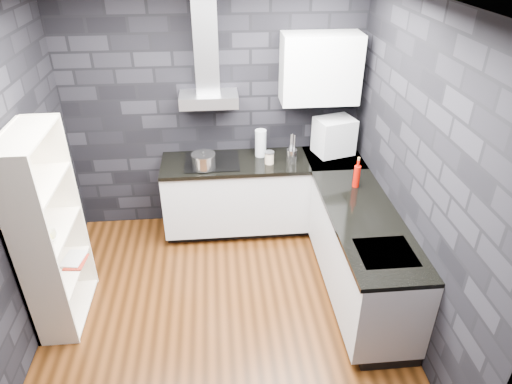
{
  "coord_description": "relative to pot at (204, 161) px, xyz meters",
  "views": [
    {
      "loc": [
        0.02,
        -3.14,
        3.14
      ],
      "look_at": [
        0.35,
        0.45,
        1.0
      ],
      "focal_mm": 32.0,
      "sensor_mm": 36.0,
      "label": 1
    }
  ],
  "objects": [
    {
      "name": "ground",
      "position": [
        0.13,
        -1.15,
        -0.98
      ],
      "size": [
        3.2,
        3.2,
        0.0
      ],
      "primitive_type": "plane",
      "color": "#49240D"
    },
    {
      "name": "ceiling",
      "position": [
        0.13,
        -1.15,
        1.72
      ],
      "size": [
        3.2,
        3.2,
        0.0
      ],
      "primitive_type": "plane",
      "rotation": [
        3.14,
        0.0,
        0.0
      ],
      "color": "white"
    },
    {
      "name": "wall_back",
      "position": [
        0.13,
        0.47,
        0.37
      ],
      "size": [
        3.2,
        0.05,
        2.7
      ],
      "primitive_type": "cube",
      "color": "black",
      "rests_on": "ground"
    },
    {
      "name": "wall_front",
      "position": [
        0.13,
        -2.78,
        0.37
      ],
      "size": [
        3.2,
        0.05,
        2.7
      ],
      "primitive_type": "cube",
      "color": "black",
      "rests_on": "ground"
    },
    {
      "name": "wall_left",
      "position": [
        -1.49,
        -1.15,
        0.37
      ],
      "size": [
        0.05,
        3.2,
        2.7
      ],
      "primitive_type": "cube",
      "color": "black",
      "rests_on": "ground"
    },
    {
      "name": "wall_right",
      "position": [
        1.76,
        -1.15,
        0.37
      ],
      "size": [
        0.05,
        3.2,
        2.7
      ],
      "primitive_type": "cube",
      "color": "black",
      "rests_on": "ground"
    },
    {
      "name": "toekick_back",
      "position": [
        0.63,
        0.19,
        -0.93
      ],
      "size": [
        2.18,
        0.5,
        0.1
      ],
      "primitive_type": "cube",
      "color": "black",
      "rests_on": "ground"
    },
    {
      "name": "toekick_right",
      "position": [
        1.47,
        -1.05,
        -0.93
      ],
      "size": [
        0.5,
        1.78,
        0.1
      ],
      "primitive_type": "cube",
      "color": "black",
      "rests_on": "ground"
    },
    {
      "name": "counter_back_cab",
      "position": [
        0.63,
        0.15,
        -0.5
      ],
      "size": [
        2.2,
        0.6,
        0.76
      ],
      "primitive_type": "cube",
      "color": "silver",
      "rests_on": "ground"
    },
    {
      "name": "counter_right_cab",
      "position": [
        1.43,
        -1.05,
        -0.5
      ],
      "size": [
        0.6,
        1.8,
        0.76
      ],
      "primitive_type": "cube",
      "color": "silver",
      "rests_on": "ground"
    },
    {
      "name": "counter_back_top",
      "position": [
        0.63,
        0.14,
        -0.1
      ],
      "size": [
        2.2,
        0.62,
        0.04
      ],
      "primitive_type": "cube",
      "color": "black",
      "rests_on": "counter_back_cab"
    },
    {
      "name": "counter_right_top",
      "position": [
        1.42,
        -1.05,
        -0.1
      ],
      "size": [
        0.62,
        1.8,
        0.04
      ],
      "primitive_type": "cube",
      "color": "black",
      "rests_on": "counter_right_cab"
    },
    {
      "name": "counter_corner_top",
      "position": [
        1.43,
        0.15,
        -0.1
      ],
      "size": [
        0.62,
        0.62,
        0.04
      ],
      "primitive_type": "cube",
      "color": "black",
      "rests_on": "counter_right_cab"
    },
    {
      "name": "hood_body",
      "position": [
        0.08,
        0.28,
        0.58
      ],
      "size": [
        0.6,
        0.34,
        0.12
      ],
      "primitive_type": "cube",
      "color": "silver",
      "rests_on": "wall_back"
    },
    {
      "name": "hood_chimney",
      "position": [
        0.08,
        0.35,
        1.09
      ],
      "size": [
        0.24,
        0.2,
        0.9
      ],
      "primitive_type": "cube",
      "color": "silver",
      "rests_on": "hood_body"
    },
    {
      "name": "upper_cabinet",
      "position": [
        1.23,
        0.27,
        0.87
      ],
      "size": [
        0.8,
        0.35,
        0.7
      ],
      "primitive_type": "cube",
      "color": "silver",
      "rests_on": "wall_back"
    },
    {
      "name": "cooktop",
      "position": [
        0.08,
        0.15,
        -0.08
      ],
      "size": [
        0.58,
        0.5,
        0.01
      ],
      "primitive_type": "cube",
      "color": "black",
      "rests_on": "counter_back_top"
    },
    {
      "name": "sink_rim",
      "position": [
        1.43,
        -1.55,
        -0.09
      ],
      "size": [
        0.44,
        0.4,
        0.01
      ],
      "primitive_type": "cube",
      "color": "silver",
      "rests_on": "counter_right_top"
    },
    {
      "name": "pot",
      "position": [
        0.0,
        0.0,
        0.0
      ],
      "size": [
        0.26,
        0.26,
        0.14
      ],
      "primitive_type": "cylinder",
      "rotation": [
        0.0,
        0.0,
        0.08
      ],
      "color": "#B6B6BA",
      "rests_on": "cooktop"
    },
    {
      "name": "glass_vase",
      "position": [
        0.62,
        0.26,
        0.07
      ],
      "size": [
        0.16,
        0.16,
        0.3
      ],
      "primitive_type": "cylinder",
      "rotation": [
        0.0,
        0.0,
        -0.38
      ],
      "color": "silver",
      "rests_on": "counter_back_top"
    },
    {
      "name": "storage_jar",
      "position": [
        0.7,
        0.06,
        -0.02
      ],
      "size": [
        0.13,
        0.13,
        0.12
      ],
      "primitive_type": "cylinder",
      "rotation": [
        0.0,
        0.0,
        0.34
      ],
      "color": "#C6AF90",
      "rests_on": "counter_back_top"
    },
    {
      "name": "utensil_crock",
      "position": [
        0.94,
        0.08,
        -0.01
      ],
      "size": [
        0.15,
        0.15,
        0.14
      ],
      "primitive_type": "cylinder",
      "rotation": [
        0.0,
        0.0,
        0.42
      ],
      "color": "#B6B6BA",
      "rests_on": "counter_back_top"
    },
    {
      "name": "appliance_garage",
      "position": [
        1.43,
        0.21,
        0.14
      ],
      "size": [
        0.47,
        0.41,
        0.4
      ],
      "primitive_type": "cube",
      "rotation": [
        0.0,
        0.0,
        0.28
      ],
      "color": "silver",
      "rests_on": "counter_back_top"
    },
    {
      "name": "red_bottle",
      "position": [
        1.48,
        -0.51,
        0.03
      ],
      "size": [
        0.08,
        0.08,
        0.22
      ],
      "primitive_type": "cylinder",
      "rotation": [
        0.0,
        0.0,
        0.2
      ],
      "color": "#9E0C04",
      "rests_on": "counter_right_top"
    },
    {
      "name": "bookshelf",
      "position": [
        -1.29,
        -1.04,
        -0.08
      ],
      "size": [
        0.58,
        0.87,
        1.8
      ],
      "primitive_type": "cube",
      "rotation": [
        0.0,
        0.0,
        -0.32
      ],
      "color": "white",
      "rests_on": "ground"
    },
    {
      "name": "fruit_bowl",
      "position": [
        -1.29,
        -1.17,
        -0.05
      ],
      "size": [
        0.28,
        0.28,
        0.06
      ],
      "primitive_type": "imported",
      "rotation": [
        0.0,
        0.0,
        0.33
      ],
      "color": "white",
      "rests_on": "bookshelf"
    },
    {
      "name": "book_red",
      "position": [
        -1.27,
        -0.9,
        -0.41
      ],
      "size": [
        0.17,
        0.04,
        0.23
      ],
      "primitive_type": "imported",
      "rotation": [
        0.0,
        0.0,
        -0.1
      ],
      "color": "maroon",
      "rests_on": "bookshelf"
    },
    {
      "name": "book_second",
      "position": [
        -1.3,
        -0.86,
        -0.39
      ],
      "size": [
        0.18,
        0.05,
        0.25
      ],
      "primitive_type": "imported",
      "rotation": [
        0.0,
        0.0,
        -0.18
      ],
      "color": "#B2B2B2",
      "rests_on": "bookshelf"
    }
  ]
}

